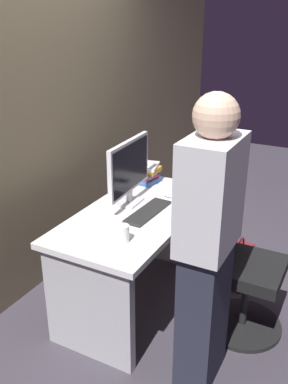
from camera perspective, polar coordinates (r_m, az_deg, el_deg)
name	(u,v)px	position (r m, az deg, el deg)	size (l,w,h in m)	color
ground_plane	(138,300)	(3.24, -0.81, -14.27)	(9.00, 9.00, 0.00)	#3D3842
wall_back	(31,86)	(3.11, -14.95, 13.66)	(6.40, 0.10, 3.00)	#8C7F5B
desk	(138,241)	(2.97, -0.86, -6.58)	(1.34, 0.68, 0.73)	white
office_chair	(239,270)	(2.85, 12.65, -10.21)	(0.52, 0.52, 0.94)	black
person_at_desk	(207,248)	(2.23, 8.52, -7.49)	(0.40, 0.24, 1.64)	#262838
monitor	(129,169)	(2.89, -1.99, 3.13)	(0.54, 0.15, 0.46)	silver
keyboard	(148,212)	(2.83, 0.54, -2.67)	(0.43, 0.13, 0.02)	#262626
mouse	(170,195)	(3.08, 3.54, -0.40)	(0.06, 0.10, 0.03)	white
cup_near_keyboard	(123,233)	(2.48, -2.83, -5.59)	(0.07, 0.07, 0.10)	white
book_stack	(148,173)	(3.33, 0.47, 2.53)	(0.24, 0.20, 0.15)	#3359A5
cell_phone	(188,193)	(3.16, 6.00, -0.07)	(0.07, 0.14, 0.01)	black
handbag	(239,265)	(3.45, 12.64, -9.60)	(0.34, 0.14, 0.38)	maroon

